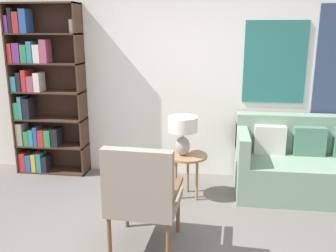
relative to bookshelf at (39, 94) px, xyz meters
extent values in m
cube|color=white|center=(1.80, 0.19, 0.29)|extent=(6.40, 0.06, 2.70)
cube|color=#286B66|center=(2.94, 0.15, 0.42)|extent=(0.73, 0.02, 0.97)
cube|color=#422B1E|center=(-0.33, 0.01, 0.03)|extent=(0.02, 0.30, 2.17)
cube|color=#422B1E|center=(0.57, 0.01, 0.03)|extent=(0.02, 0.30, 2.17)
cube|color=#422B1E|center=(0.12, 0.01, 1.11)|extent=(0.92, 0.30, 0.02)
cube|color=#422B1E|center=(0.12, 0.01, -1.05)|extent=(0.92, 0.30, 0.02)
cube|color=#422B1E|center=(0.12, 0.15, 0.03)|extent=(0.92, 0.01, 2.17)
cube|color=#422B1E|center=(0.12, 0.01, -0.69)|extent=(0.92, 0.30, 0.02)
cube|color=red|center=(-0.27, -0.04, -0.91)|extent=(0.08, 0.19, 0.25)
cube|color=#2D56A8|center=(-0.18, -0.02, -0.92)|extent=(0.07, 0.23, 0.22)
cube|color=gold|center=(-0.11, -0.01, -0.92)|extent=(0.06, 0.24, 0.23)
cube|color=teal|center=(-0.03, -0.04, -0.91)|extent=(0.06, 0.19, 0.25)
cube|color=black|center=(0.04, -0.05, -0.93)|extent=(0.07, 0.17, 0.21)
cube|color=#422B1E|center=(0.12, 0.01, -0.33)|extent=(0.92, 0.30, 0.02)
cube|color=gray|center=(-0.27, -0.03, -0.53)|extent=(0.08, 0.21, 0.29)
cube|color=#338C4C|center=(-0.18, -0.02, -0.58)|extent=(0.06, 0.23, 0.19)
cube|color=teal|center=(-0.11, -0.04, -0.57)|extent=(0.06, 0.19, 0.21)
cube|color=#2D56A8|center=(-0.05, -0.05, -0.55)|extent=(0.05, 0.17, 0.25)
cube|color=red|center=(0.02, -0.05, -0.57)|extent=(0.08, 0.17, 0.21)
cube|color=#338C4C|center=(0.11, -0.03, -0.57)|extent=(0.08, 0.21, 0.21)
cube|color=black|center=(0.21, -0.03, -0.56)|extent=(0.08, 0.21, 0.23)
cube|color=#422B1E|center=(0.12, 0.01, 0.03)|extent=(0.92, 0.30, 0.02)
cube|color=#338C4C|center=(-0.28, -0.01, -0.21)|extent=(0.06, 0.24, 0.21)
cube|color=teal|center=(-0.22, -0.03, -0.17)|extent=(0.05, 0.19, 0.29)
cube|color=black|center=(-0.14, -0.03, -0.19)|extent=(0.09, 0.19, 0.26)
cube|color=#422B1E|center=(0.12, 0.01, 0.39)|extent=(0.92, 0.30, 0.02)
cube|color=teal|center=(-0.27, -0.02, 0.13)|extent=(0.07, 0.22, 0.19)
cube|color=black|center=(-0.20, -0.05, 0.16)|extent=(0.06, 0.17, 0.23)
cube|color=red|center=(-0.13, -0.01, 0.18)|extent=(0.06, 0.25, 0.27)
cube|color=#B24C6B|center=(-0.05, -0.03, 0.14)|extent=(0.08, 0.21, 0.19)
cube|color=silver|center=(0.04, -0.04, 0.16)|extent=(0.08, 0.19, 0.24)
cube|color=#422B1E|center=(0.12, 0.01, 0.75)|extent=(0.92, 0.30, 0.02)
cube|color=red|center=(-0.28, -0.04, 0.52)|extent=(0.06, 0.18, 0.23)
cube|color=#7A338C|center=(-0.20, -0.03, 0.52)|extent=(0.09, 0.21, 0.24)
cube|color=#338C4C|center=(-0.10, -0.01, 0.51)|extent=(0.08, 0.24, 0.22)
cube|color=teal|center=(-0.02, -0.03, 0.53)|extent=(0.06, 0.20, 0.26)
cube|color=silver|center=(0.06, -0.03, 0.51)|extent=(0.09, 0.21, 0.22)
cube|color=#B24C6B|center=(0.16, -0.05, 0.54)|extent=(0.09, 0.17, 0.28)
cube|color=#7A338C|center=(-0.29, -0.01, 0.86)|extent=(0.04, 0.25, 0.21)
cube|color=black|center=(-0.23, -0.02, 0.90)|extent=(0.05, 0.22, 0.29)
cube|color=red|center=(-0.16, -0.03, 0.88)|extent=(0.08, 0.20, 0.25)
cube|color=#2D56A8|center=(-0.07, -0.03, 0.90)|extent=(0.09, 0.20, 0.28)
cylinder|color=white|center=(0.50, 0.01, 0.84)|extent=(0.08, 0.08, 0.16)
cylinder|color=brown|center=(1.94, -1.32, -0.87)|extent=(0.04, 0.04, 0.37)
cylinder|color=brown|center=(1.44, -1.29, -0.87)|extent=(0.04, 0.04, 0.37)
cylinder|color=brown|center=(1.91, -1.82, -0.87)|extent=(0.04, 0.04, 0.37)
cylinder|color=brown|center=(1.41, -1.79, -0.87)|extent=(0.04, 0.04, 0.37)
cube|color=gray|center=(1.68, -1.55, -0.65)|extent=(0.61, 0.61, 0.08)
cube|color=gray|center=(1.66, -1.79, -0.35)|extent=(0.58, 0.13, 0.52)
cube|color=brown|center=(1.95, -1.57, -0.51)|extent=(0.08, 0.52, 0.04)
cube|color=brown|center=(1.41, -1.54, -0.51)|extent=(0.08, 0.52, 0.04)
cube|color=gray|center=(3.35, -0.31, -0.84)|extent=(1.67, 0.84, 0.43)
cube|color=gray|center=(3.35, 0.01, -0.40)|extent=(1.67, 0.20, 0.45)
cube|color=gray|center=(2.58, -0.31, -0.47)|extent=(0.12, 0.84, 0.32)
cube|color=beige|center=(2.90, -0.14, -0.46)|extent=(0.36, 0.12, 0.34)
cube|color=#4C7A66|center=(3.35, -0.14, -0.46)|extent=(0.36, 0.12, 0.34)
cylinder|color=#99704C|center=(1.96, -0.56, -0.56)|extent=(0.45, 0.45, 0.03)
cylinder|color=#99704C|center=(1.96, -0.42, -0.81)|extent=(0.03, 0.03, 0.49)
cylinder|color=#99704C|center=(1.84, -0.62, -0.81)|extent=(0.03, 0.03, 0.49)
cylinder|color=#99704C|center=(2.08, -0.62, -0.81)|extent=(0.03, 0.03, 0.49)
ellipsoid|color=#A59E93|center=(1.91, -0.57, -0.44)|extent=(0.16, 0.16, 0.21)
cylinder|color=tan|center=(1.91, -0.57, -0.30)|extent=(0.02, 0.02, 0.06)
cylinder|color=white|center=(1.91, -0.57, -0.19)|extent=(0.32, 0.32, 0.16)
camera|label=1|loc=(2.26, -4.49, 0.83)|focal=40.00mm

